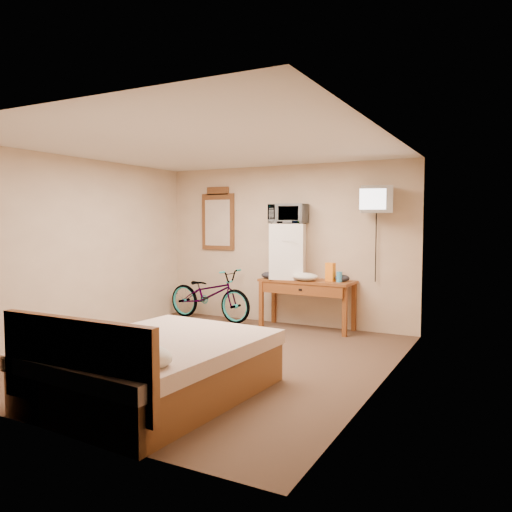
# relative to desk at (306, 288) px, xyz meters

# --- Properties ---
(room) EXTENTS (4.60, 4.64, 2.50)m
(room) POSITION_rel_desk_xyz_m (-0.49, -2.00, 0.61)
(room) COLOR #3E2C1F
(room) RESTS_ON ground
(desk) EXTENTS (1.44, 0.62, 0.75)m
(desk) POSITION_rel_desk_xyz_m (0.00, 0.00, 0.00)
(desk) COLOR brown
(desk) RESTS_ON floor
(mini_fridge) EXTENTS (0.62, 0.61, 0.84)m
(mini_fridge) POSITION_rel_desk_xyz_m (-0.33, 0.07, 0.53)
(mini_fridge) COLOR white
(mini_fridge) RESTS_ON desk
(microwave) EXTENTS (0.58, 0.42, 0.30)m
(microwave) POSITION_rel_desk_xyz_m (-0.33, 0.07, 1.10)
(microwave) COLOR white
(microwave) RESTS_ON mini_fridge
(snack_bag) EXTENTS (0.15, 0.11, 0.27)m
(snack_bag) POSITION_rel_desk_xyz_m (0.37, 0.03, 0.25)
(snack_bag) COLOR orange
(snack_bag) RESTS_ON desk
(blue_cup) EXTENTS (0.09, 0.09, 0.15)m
(blue_cup) POSITION_rel_desk_xyz_m (0.52, -0.02, 0.19)
(blue_cup) COLOR #3990C3
(blue_cup) RESTS_ON desk
(cloth_cream) EXTENTS (0.39, 0.30, 0.12)m
(cloth_cream) POSITION_rel_desk_xyz_m (0.03, -0.11, 0.17)
(cloth_cream) COLOR beige
(cloth_cream) RESTS_ON desk
(cloth_dark_a) EXTENTS (0.28, 0.21, 0.11)m
(cloth_dark_a) POSITION_rel_desk_xyz_m (-0.55, -0.10, 0.17)
(cloth_dark_a) COLOR black
(cloth_dark_a) RESTS_ON desk
(cloth_dark_b) EXTENTS (0.22, 0.18, 0.10)m
(cloth_dark_b) POSITION_rel_desk_xyz_m (0.54, 0.06, 0.16)
(cloth_dark_b) COLOR black
(cloth_dark_b) RESTS_ON desk
(crt_television) EXTENTS (0.51, 0.61, 0.37)m
(crt_television) POSITION_rel_desk_xyz_m (1.02, 0.02, 1.29)
(crt_television) COLOR black
(crt_television) RESTS_ON room
(wall_mirror) EXTENTS (0.62, 0.04, 1.05)m
(wall_mirror) POSITION_rel_desk_xyz_m (-1.71, 0.27, 1.02)
(wall_mirror) COLOR brown
(wall_mirror) RESTS_ON room
(bicycle) EXTENTS (1.66, 0.72, 0.85)m
(bicycle) POSITION_rel_desk_xyz_m (-1.69, -0.05, -0.21)
(bicycle) COLOR black
(bicycle) RESTS_ON floor
(bed) EXTENTS (1.71, 2.18, 0.90)m
(bed) POSITION_rel_desk_xyz_m (-0.15, -3.37, -0.34)
(bed) COLOR brown
(bed) RESTS_ON floor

